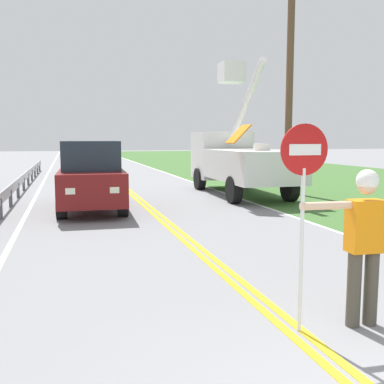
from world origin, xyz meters
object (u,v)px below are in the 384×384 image
utility_pole_near (289,84)px  stop_sign_paddle (303,181)px  flagger_worker (364,238)px  oncoming_suv_nearest (91,175)px  utility_bucket_truck (237,158)px

utility_pole_near → stop_sign_paddle: bearing=-117.0°
flagger_worker → oncoming_suv_nearest: 9.89m
stop_sign_paddle → utility_bucket_truck: utility_bucket_truck is taller
oncoming_suv_nearest → utility_pole_near: utility_pole_near is taller
utility_bucket_truck → utility_pole_near: bearing=-9.5°
stop_sign_paddle → utility_bucket_truck: 12.77m
flagger_worker → stop_sign_paddle: bearing=176.5°
utility_bucket_truck → oncoming_suv_nearest: bearing=-155.5°
flagger_worker → utility_bucket_truck: utility_bucket_truck is taller
oncoming_suv_nearest → utility_bucket_truck: bearing=24.5°
flagger_worker → stop_sign_paddle: 1.02m
flagger_worker → utility_pole_near: 13.34m
utility_bucket_truck → utility_pole_near: size_ratio=0.84×
utility_pole_near → utility_bucket_truck: bearing=170.5°
stop_sign_paddle → oncoming_suv_nearest: (-1.78, 9.51, -0.65)m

